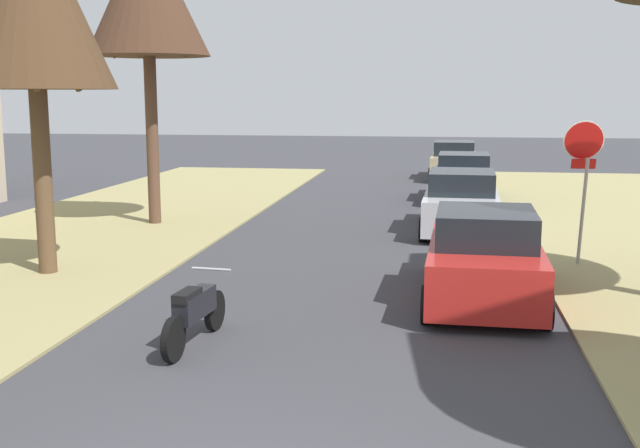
# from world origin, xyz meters

# --- Properties ---
(stop_sign_far) EXTENTS (0.82, 0.70, 2.92)m
(stop_sign_far) POSITION_xyz_m (4.46, 10.62, 2.15)
(stop_sign_far) COLOR #9EA0A5
(stop_sign_far) RESTS_ON grass_verge_right
(parked_sedan_red) EXTENTS (2.05, 4.45, 1.57)m
(parked_sedan_red) POSITION_xyz_m (2.41, 7.69, 0.72)
(parked_sedan_red) COLOR red
(parked_sedan_red) RESTS_ON ground
(parked_sedan_silver) EXTENTS (2.05, 4.45, 1.57)m
(parked_sedan_silver) POSITION_xyz_m (2.20, 14.43, 0.72)
(parked_sedan_silver) COLOR #BCBCC1
(parked_sedan_silver) RESTS_ON ground
(parked_sedan_navy) EXTENTS (2.05, 4.45, 1.57)m
(parked_sedan_navy) POSITION_xyz_m (2.42, 20.43, 0.72)
(parked_sedan_navy) COLOR navy
(parked_sedan_navy) RESTS_ON ground
(parked_sedan_tan) EXTENTS (2.05, 4.45, 1.57)m
(parked_sedan_tan) POSITION_xyz_m (2.23, 27.18, 0.72)
(parked_sedan_tan) COLOR tan
(parked_sedan_tan) RESTS_ON ground
(parked_motorcycle) EXTENTS (0.60, 2.05, 0.97)m
(parked_motorcycle) POSITION_xyz_m (-1.71, 4.57, 0.48)
(parked_motorcycle) COLOR black
(parked_motorcycle) RESTS_ON ground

